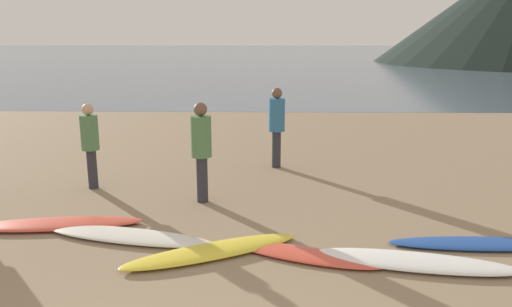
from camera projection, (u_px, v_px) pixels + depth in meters
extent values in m
cube|color=#8C7559|center=(248.00, 151.00, 12.54)|extent=(120.00, 120.00, 0.20)
cube|color=slate|center=(265.00, 55.00, 66.63)|extent=(140.00, 100.00, 0.01)
ellipsoid|color=#D84C38|center=(56.00, 224.00, 7.33)|extent=(2.55, 0.89, 0.10)
ellipsoid|color=silver|center=(129.00, 236.00, 6.91)|extent=(2.55, 1.06, 0.09)
ellipsoid|color=yellow|center=(212.00, 251.00, 6.42)|extent=(2.37, 1.54, 0.10)
ellipsoid|color=#D84C38|center=(307.00, 255.00, 6.34)|extent=(2.00, 1.11, 0.07)
ellipsoid|color=white|center=(412.00, 261.00, 6.13)|extent=(2.61, 1.03, 0.10)
ellipsoid|color=#1E479E|center=(483.00, 244.00, 6.68)|extent=(2.52, 0.49, 0.07)
cylinder|color=#2D2D38|center=(92.00, 169.00, 9.11)|extent=(0.17, 0.17, 0.73)
cylinder|color=#4C7A4C|center=(89.00, 132.00, 8.95)|extent=(0.32, 0.32, 0.63)
sphere|color=tan|center=(88.00, 109.00, 8.85)|extent=(0.21, 0.21, 0.21)
cylinder|color=#2D2D38|center=(202.00, 179.00, 8.37)|extent=(0.19, 0.19, 0.78)
cylinder|color=#4C7A4C|center=(201.00, 137.00, 8.20)|extent=(0.34, 0.34, 0.68)
sphere|color=brown|center=(200.00, 109.00, 8.09)|extent=(0.22, 0.22, 0.22)
cylinder|color=#2D2D38|center=(276.00, 149.00, 10.54)|extent=(0.19, 0.19, 0.78)
cylinder|color=teal|center=(277.00, 115.00, 10.37)|extent=(0.34, 0.34, 0.68)
sphere|color=brown|center=(277.00, 93.00, 10.26)|extent=(0.22, 0.22, 0.22)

